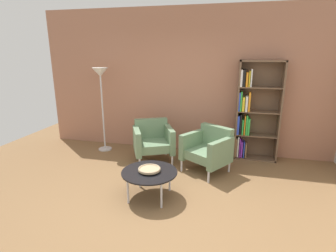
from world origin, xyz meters
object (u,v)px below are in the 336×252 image
object	(u,v)px
floor_lamp_torchiere	(101,82)
coffee_table_low	(149,173)
decorative_bowl	(149,169)
armchair_by_bookshelf	(208,148)
bookshelf_tall	(253,113)
armchair_corner_red	(153,140)

from	to	relation	value
floor_lamp_torchiere	coffee_table_low	bearing A→B (deg)	-46.81
coffee_table_low	floor_lamp_torchiere	xyz separation A→B (m)	(-1.53, 1.63, 1.08)
decorative_bowl	armchair_by_bookshelf	size ratio (longest dim) A/B	0.34
bookshelf_tall	floor_lamp_torchiere	distance (m)	3.07
bookshelf_tall	floor_lamp_torchiere	world-z (taller)	bookshelf_tall
bookshelf_tall	armchair_corner_red	size ratio (longest dim) A/B	2.07
coffee_table_low	decorative_bowl	bearing A→B (deg)	153.43
coffee_table_low	decorative_bowl	size ratio (longest dim) A/B	2.50
armchair_by_bookshelf	bookshelf_tall	bearing A→B (deg)	79.57
armchair_by_bookshelf	floor_lamp_torchiere	world-z (taller)	floor_lamp_torchiere
armchair_by_bookshelf	floor_lamp_torchiere	xyz separation A→B (m)	(-2.26, 0.54, 1.03)
armchair_by_bookshelf	floor_lamp_torchiere	distance (m)	2.54
armchair_corner_red	armchair_by_bookshelf	size ratio (longest dim) A/B	0.98
bookshelf_tall	decorative_bowl	bearing A→B (deg)	-128.06
armchair_by_bookshelf	floor_lamp_torchiere	bearing A→B (deg)	-160.58
bookshelf_tall	coffee_table_low	distance (m)	2.46
decorative_bowl	floor_lamp_torchiere	world-z (taller)	floor_lamp_torchiere
coffee_table_low	armchair_by_bookshelf	distance (m)	1.31
decorative_bowl	floor_lamp_torchiere	size ratio (longest dim) A/B	0.18
coffee_table_low	floor_lamp_torchiere	bearing A→B (deg)	133.19
bookshelf_tall	coffee_table_low	xyz separation A→B (m)	(-1.48, -1.89, -0.55)
coffee_table_low	armchair_corner_red	world-z (taller)	armchair_corner_red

